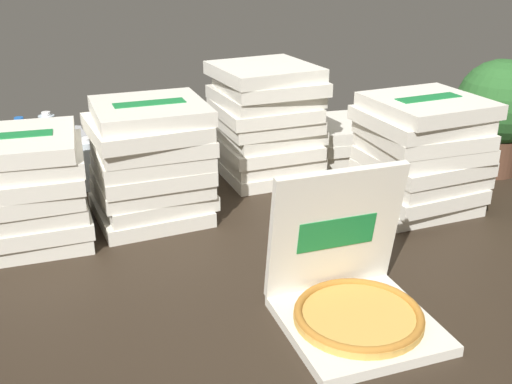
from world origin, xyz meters
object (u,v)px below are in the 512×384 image
at_px(pizza_stack_right_far, 342,138).
at_px(pizza_stack_left_far, 420,154).
at_px(potted_plant, 499,109).
at_px(open_pizza_box, 351,294).
at_px(water_bottle_1, 108,159).
at_px(pizza_stack_right_mid, 266,121).
at_px(water_bottle_3, 89,165).
at_px(ice_bucket, 65,155).
at_px(water_bottle_0, 114,136).
at_px(water_bottle_2, 22,142).
at_px(water_bottle_5, 49,136).
at_px(pizza_stack_right_near, 24,189).
at_px(pizza_stack_left_mid, 150,161).

height_order(pizza_stack_right_far, pizza_stack_left_far, pizza_stack_left_far).
height_order(pizza_stack_right_far, potted_plant, potted_plant).
distance_m(open_pizza_box, water_bottle_1, 1.20).
relative_size(pizza_stack_left_far, water_bottle_1, 1.96).
bearing_deg(pizza_stack_right_mid, water_bottle_3, 173.96).
bearing_deg(water_bottle_3, ice_bucket, 110.89).
height_order(pizza_stack_right_far, ice_bucket, ice_bucket).
relative_size(pizza_stack_right_mid, water_bottle_0, 2.16).
xyz_separation_m(pizza_stack_right_mid, water_bottle_2, (-0.89, 0.43, -0.12)).
bearing_deg(ice_bucket, water_bottle_5, 102.74).
relative_size(pizza_stack_right_near, ice_bucket, 1.27).
bearing_deg(water_bottle_5, pizza_stack_right_mid, -31.40).
bearing_deg(water_bottle_3, water_bottle_0, 67.54).
bearing_deg(water_bottle_1, pizza_stack_left_far, -30.30).
bearing_deg(pizza_stack_right_mid, pizza_stack_right_far, 16.78).
bearing_deg(pizza_stack_left_mid, potted_plant, -1.79).
bearing_deg(potted_plant, water_bottle_5, 155.18).
distance_m(pizza_stack_right_mid, water_bottle_2, 1.00).
height_order(water_bottle_2, potted_plant, potted_plant).
relative_size(pizza_stack_right_far, water_bottle_5, 1.93).
bearing_deg(water_bottle_0, pizza_stack_right_near, -117.58).
xyz_separation_m(pizza_stack_right_far, water_bottle_2, (-1.29, 0.31, 0.02)).
distance_m(pizza_stack_right_far, pizza_stack_right_near, 1.34).
height_order(pizza_stack_left_mid, water_bottle_3, pizza_stack_left_mid).
height_order(open_pizza_box, pizza_stack_right_mid, pizza_stack_right_mid).
distance_m(pizza_stack_left_mid, water_bottle_1, 0.37).
bearing_deg(water_bottle_5, pizza_stack_right_near, -97.14).
xyz_separation_m(open_pizza_box, water_bottle_2, (-0.74, 1.44, 0.02)).
distance_m(ice_bucket, water_bottle_2, 0.23).
bearing_deg(water_bottle_1, pizza_stack_right_mid, -10.44).
distance_m(pizza_stack_right_mid, water_bottle_3, 0.68).
xyz_separation_m(water_bottle_0, water_bottle_5, (-0.26, 0.09, 0.00)).
xyz_separation_m(open_pizza_box, water_bottle_5, (-0.63, 1.49, 0.02)).
height_order(water_bottle_1, potted_plant, potted_plant).
height_order(pizza_stack_right_mid, water_bottle_3, pizza_stack_right_mid).
bearing_deg(water_bottle_3, water_bottle_1, 27.99).
bearing_deg(water_bottle_5, water_bottle_0, -19.46).
bearing_deg(pizza_stack_left_mid, pizza_stack_right_mid, 25.45).
relative_size(water_bottle_0, water_bottle_2, 1.00).
bearing_deg(pizza_stack_left_mid, water_bottle_0, 93.93).
xyz_separation_m(open_pizza_box, water_bottle_3, (-0.51, 1.08, 0.02)).
bearing_deg(pizza_stack_right_far, pizza_stack_left_mid, -158.28).
distance_m(pizza_stack_right_far, pizza_stack_left_mid, 0.96).
bearing_deg(water_bottle_2, pizza_stack_right_near, -89.22).
relative_size(pizza_stack_right_far, potted_plant, 0.86).
xyz_separation_m(pizza_stack_right_near, potted_plant, (1.73, 0.01, 0.09)).
distance_m(water_bottle_3, potted_plant, 1.56).
xyz_separation_m(open_pizza_box, pizza_stack_right_far, (0.55, 1.13, -0.00)).
bearing_deg(water_bottle_0, potted_plant, -25.77).
height_order(open_pizza_box, pizza_stack_left_far, pizza_stack_left_far).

